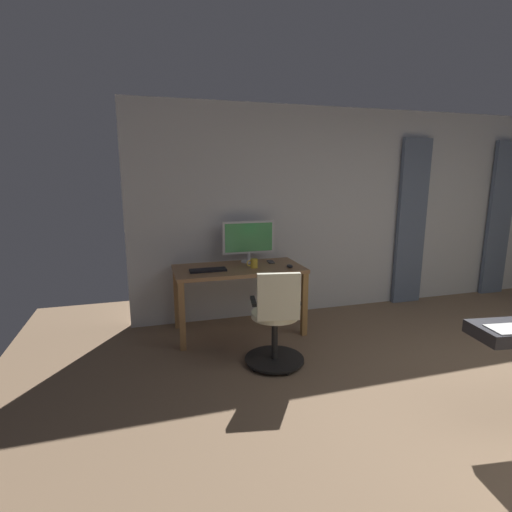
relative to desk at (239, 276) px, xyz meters
The scene contains 10 objects.
back_room_partition 2.09m from the desk, 165.70° to the right, with size 6.24×0.10×2.56m, color silver.
curtain_left_panel 4.07m from the desk, behind, with size 0.39×0.06×2.22m, color slate.
curtain_right_panel 2.58m from the desk, behind, with size 0.42×0.06×2.22m, color slate.
desk is the anchor object (origin of this frame).
office_chair 0.93m from the desk, 97.98° to the left, with size 0.56×0.56×0.93m.
computer_monitor 0.47m from the desk, 128.15° to the right, with size 0.61×0.18×0.48m.
computer_keyboard 0.38m from the desk, 13.37° to the left, with size 0.39×0.14×0.02m, color black.
computer_mouse 0.58m from the desk, 161.03° to the left, with size 0.06×0.10×0.04m, color #232328.
cell_phone_by_monitor 0.45m from the desk, 162.10° to the right, with size 0.07×0.14×0.01m, color #232328.
mug_coffee 0.23m from the desk, 154.69° to the left, with size 0.12×0.08×0.10m.
Camera 1 is at (2.92, 1.19, 1.75)m, focal length 27.18 mm.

